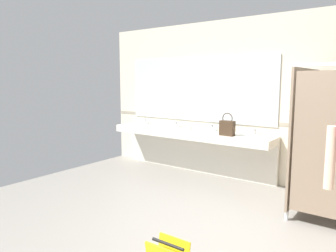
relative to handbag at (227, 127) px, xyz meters
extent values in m
cube|color=beige|center=(0.82, 0.51, 0.45)|extent=(7.55, 0.12, 2.86)
cube|color=#9E937F|center=(0.82, 0.44, 0.07)|extent=(7.55, 0.01, 0.06)
cube|color=silver|center=(-0.87, 0.14, -0.21)|extent=(3.28, 0.57, 0.14)
cube|color=silver|center=(-0.87, 0.39, -0.63)|extent=(3.28, 0.08, 0.70)
cube|color=beige|center=(-2.10, 0.11, -0.19)|extent=(0.42, 0.31, 0.11)
cylinder|color=silver|center=(-2.10, 0.34, -0.08)|extent=(0.04, 0.04, 0.11)
cylinder|color=silver|center=(-2.10, 0.28, -0.04)|extent=(0.03, 0.11, 0.03)
sphere|color=silver|center=(-2.03, 0.35, -0.11)|extent=(0.04, 0.04, 0.04)
cube|color=beige|center=(-1.28, 0.11, -0.19)|extent=(0.42, 0.31, 0.11)
cylinder|color=silver|center=(-1.28, 0.34, -0.08)|extent=(0.04, 0.04, 0.11)
cylinder|color=silver|center=(-1.28, 0.28, -0.04)|extent=(0.03, 0.11, 0.03)
sphere|color=silver|center=(-1.21, 0.35, -0.11)|extent=(0.04, 0.04, 0.04)
cube|color=beige|center=(-0.46, 0.11, -0.19)|extent=(0.42, 0.31, 0.11)
cylinder|color=silver|center=(-0.46, 0.34, -0.08)|extent=(0.04, 0.04, 0.11)
cylinder|color=silver|center=(-0.46, 0.28, -0.04)|extent=(0.03, 0.11, 0.03)
sphere|color=silver|center=(-0.39, 0.35, -0.11)|extent=(0.04, 0.04, 0.04)
cube|color=beige|center=(0.36, 0.11, -0.19)|extent=(0.42, 0.31, 0.11)
cylinder|color=silver|center=(0.36, 0.34, -0.08)|extent=(0.04, 0.04, 0.11)
cylinder|color=silver|center=(0.36, 0.28, -0.04)|extent=(0.03, 0.11, 0.03)
sphere|color=silver|center=(0.43, 0.35, -0.11)|extent=(0.04, 0.04, 0.04)
cube|color=silver|center=(-0.87, 0.43, 0.62)|extent=(3.18, 0.02, 1.21)
cube|color=#84705B|center=(1.29, -0.26, 0.04)|extent=(0.03, 1.38, 1.81)
cylinder|color=silver|center=(1.29, -0.89, -0.92)|extent=(0.05, 0.05, 0.12)
cube|color=#84705B|center=(1.79, -0.92, 0.04)|extent=(0.91, 0.03, 1.71)
cylinder|color=beige|center=(1.93, -2.08, 0.16)|extent=(0.08, 0.08, 0.52)
cube|color=#3F2D1E|center=(0.00, 0.00, -0.01)|extent=(0.25, 0.12, 0.25)
torus|color=#3F2D1E|center=(0.00, 0.00, 0.16)|extent=(0.19, 0.02, 0.19)
cylinder|color=teal|center=(-0.18, 0.31, -0.07)|extent=(0.07, 0.07, 0.15)
cylinder|color=black|center=(-0.18, 0.31, 0.03)|extent=(0.03, 0.03, 0.04)
cylinder|color=white|center=(-0.80, 0.10, -0.10)|extent=(0.07, 0.07, 0.08)
cylinder|color=black|center=(1.07, -3.15, -0.41)|extent=(0.28, 0.02, 0.02)
camera|label=1|loc=(2.38, -4.93, 0.78)|focal=34.31mm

